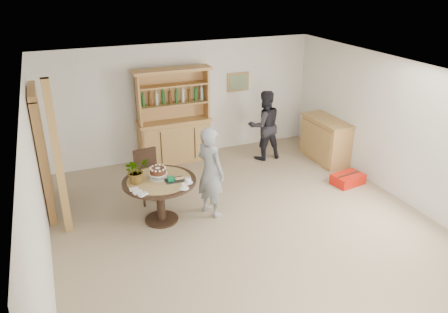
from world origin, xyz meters
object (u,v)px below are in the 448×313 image
dining_chair (148,172)px  red_suitcase (348,179)px  teen_boy (210,172)px  adult_person (264,125)px  sideboard (326,140)px  hutch (174,131)px  dining_table (160,188)px

dining_chair → red_suitcase: size_ratio=1.45×
teen_boy → adult_person: size_ratio=1.03×
sideboard → teen_boy: size_ratio=0.80×
hutch → sideboard: 3.29m
dining_table → red_suitcase: (3.73, -0.09, -0.50)m
dining_table → teen_boy: size_ratio=0.76×
dining_table → dining_chair: size_ratio=1.27×
dining_table → red_suitcase: size_ratio=1.84×
hutch → teen_boy: (-0.08, -2.42, 0.10)m
dining_table → adult_person: bearing=31.2°
teen_boy → red_suitcase: (2.88, 0.01, -0.69)m
sideboard → red_suitcase: bearing=-101.6°
hutch → sideboard: size_ratio=1.62×
sideboard → adult_person: 1.37m
hutch → dining_chair: size_ratio=2.16×
hutch → dining_chair: 1.77m
dining_table → adult_person: 3.26m
teen_boy → adult_person: 2.63m
red_suitcase → sideboard: bearing=69.7°
hutch → adult_person: bearing=-18.9°
red_suitcase → adult_person: bearing=109.5°
dining_table → teen_boy: (0.85, -0.10, 0.19)m
dining_chair → sideboard: bearing=-1.2°
teen_boy → sideboard: bearing=-91.9°
sideboard → dining_table: sideboard is taller
hutch → dining_table: 2.50m
dining_chair → red_suitcase: bearing=-18.6°
adult_person → dining_chair: bearing=18.6°
adult_person → red_suitcase: size_ratio=2.35×
dining_table → dining_chair: dining_chair is taller
dining_table → teen_boy: bearing=-6.7°
sideboard → teen_boy: 3.35m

